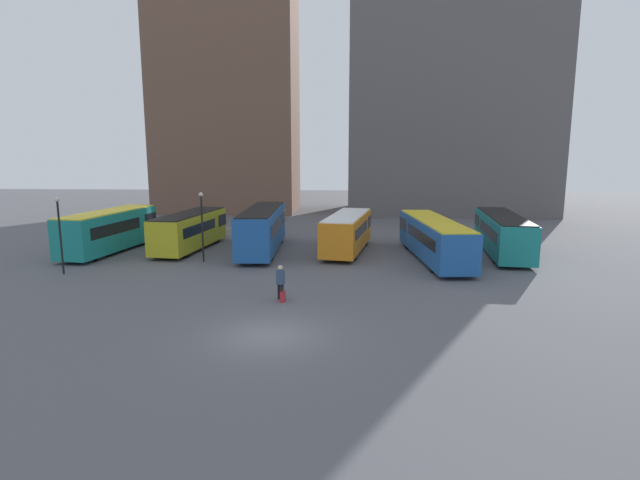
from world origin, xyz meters
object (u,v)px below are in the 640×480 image
traveler (280,279)px  suitcase (283,296)px  bus_4 (434,237)px  lamp_post_0 (202,221)px  bus_2 (263,228)px  bus_0 (110,230)px  lamp_post_1 (60,229)px  bus_3 (347,231)px  bus_5 (502,232)px  bus_1 (190,230)px

traveler → suitcase: (0.17, -0.49, -0.78)m
bus_4 → lamp_post_0: bearing=91.4°
bus_2 → traveler: (3.02, -12.47, -0.72)m
bus_0 → lamp_post_1: size_ratio=2.09×
lamp_post_0 → lamp_post_1: 8.63m
bus_3 → lamp_post_1: size_ratio=1.99×
bus_3 → bus_4: size_ratio=0.76×
lamp_post_0 → bus_5: bearing=11.1°
bus_1 → bus_3: size_ratio=1.00×
bus_3 → suitcase: bus_3 is taller
traveler → suitcase: traveler is taller
bus_4 → lamp_post_1: (-23.63, -5.75, 1.31)m
bus_1 → bus_0: bearing=109.4°
bus_2 → traveler: bearing=-168.1°
suitcase → lamp_post_1: bearing=80.5°
lamp_post_0 → bus_0: bearing=158.3°
traveler → suitcase: 0.93m
bus_5 → suitcase: bearing=138.1°
bus_5 → bus_1: bearing=95.6°
bus_0 → traveler: bearing=-121.7°
suitcase → lamp_post_1: size_ratio=0.17×
traveler → lamp_post_1: 14.97m
bus_5 → lamp_post_0: size_ratio=2.44×
traveler → lamp_post_1: (-14.15, 4.55, 1.81)m
lamp_post_1 → bus_0: bearing=93.3°
bus_0 → suitcase: bus_0 is taller
bus_1 → bus_2: size_ratio=0.85×
bus_4 → suitcase: size_ratio=15.32×
bus_1 → bus_2: bus_2 is taller
bus_3 → bus_5: bearing=-79.9°
bus_5 → lamp_post_1: bearing=112.1°
bus_2 → bus_4: 12.69m
lamp_post_1 → traveler: bearing=-17.8°
bus_4 → suitcase: bearing=134.1°
bus_5 → bus_2: bearing=97.2°
bus_0 → bus_4: bus_0 is taller
bus_0 → bus_4: bearing=-86.2°
bus_5 → lamp_post_1: (-29.11, -8.16, 1.30)m
bus_0 → bus_1: bus_0 is taller
bus_4 → bus_5: bearing=-71.3°
bus_3 → lamp_post_0: 10.81m
bus_0 → bus_3: size_ratio=1.05×
bus_1 → bus_3: bearing=-85.2°
bus_1 → lamp_post_0: 5.27m
bus_1 → bus_5: 23.75m
bus_5 → lamp_post_1: lamp_post_1 is taller
bus_3 → bus_2: bearing=101.7°
traveler → bus_4: bearing=-32.7°
lamp_post_0 → bus_1: bearing=117.0°
bus_0 → bus_2: 11.57m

